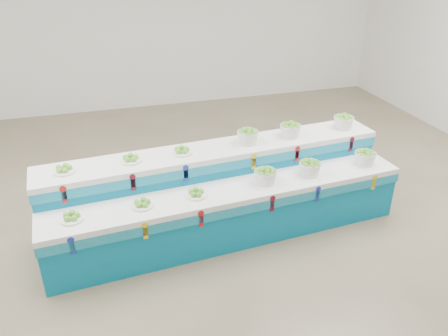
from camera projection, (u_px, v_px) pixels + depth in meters
The scene contains 15 objects.
ground at pixel (228, 224), 5.90m from camera, with size 10.00×10.00×0.00m, color brown.
back_wall at pixel (159, 13), 9.23m from camera, with size 10.00×10.00×0.00m, color silver.
display_stand at pixel (224, 193), 5.61m from camera, with size 4.49×1.15×1.02m, color #0674A0, non-canonical shape.
plate_lower_left at pixel (71, 216), 4.68m from camera, with size 0.25×0.25×0.09m, color white.
plate_lower_mid at pixel (142, 203), 4.92m from camera, with size 0.25×0.25×0.09m, color white.
plate_lower_right at pixel (196, 193), 5.12m from camera, with size 0.25×0.25×0.09m, color white.
basket_lower_left at pixel (266, 175), 5.38m from camera, with size 0.28×0.28×0.20m, color silver, non-canonical shape.
basket_lower_mid at pixel (310, 167), 5.57m from camera, with size 0.28×0.28×0.20m, color silver, non-canonical shape.
basket_lower_right at pixel (365, 157), 5.84m from camera, with size 0.28×0.28×0.20m, color silver, non-canonical shape.
plate_upper_left at pixel (64, 169), 5.01m from camera, with size 0.25×0.25×0.09m, color white.
plate_upper_mid at pixel (131, 158), 5.25m from camera, with size 0.25×0.25×0.09m, color white.
plate_upper_right at pixel (182, 150), 5.45m from camera, with size 0.25×0.25×0.09m, color white.
basket_upper_left at pixel (248, 136), 5.70m from camera, with size 0.28×0.28×0.20m, color silver, non-canonical shape.
basket_upper_mid at pixel (290, 129), 5.90m from camera, with size 0.28×0.28×0.20m, color silver, non-canonical shape.
basket_upper_right at pixel (343, 121), 6.16m from camera, with size 0.28×0.28×0.20m, color silver, non-canonical shape.
Camera 1 is at (-1.44, -4.68, 3.38)m, focal length 35.48 mm.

